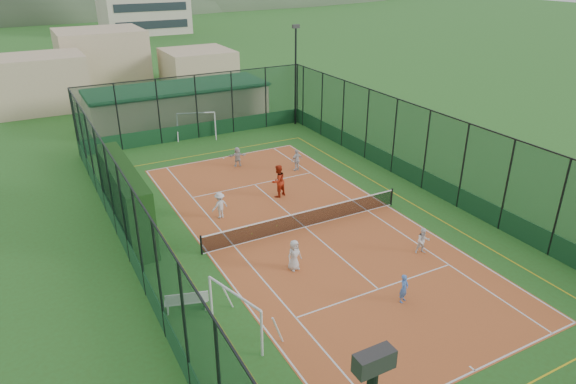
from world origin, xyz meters
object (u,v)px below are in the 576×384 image
child_near_right (423,241)px  coach (278,181)px  child_far_back (237,157)px  white_bench (186,300)px  child_near_mid (404,288)px  futsal_goal_near (235,315)px  child_far_right (297,160)px  clubhouse (178,104)px  child_near_left (294,255)px  child_far_left (220,205)px  futsal_goal_far (196,125)px  floodlight_ne (296,76)px

child_near_right → coach: 9.67m
child_far_back → coach: 5.70m
white_bench → child_near_mid: bearing=-7.9°
coach → futsal_goal_near: bearing=36.6°
child_far_right → child_far_back: bearing=-48.8°
child_near_mid → child_far_right: child_far_right is taller
clubhouse → white_bench: size_ratio=8.84×
child_near_mid → child_far_back: bearing=67.3°
child_near_mid → child_far_back: size_ratio=0.94×
clubhouse → child_far_back: clubhouse is taller
clubhouse → child_near_mid: size_ratio=11.80×
white_bench → child_near_left: bearing=22.7°
child_near_left → child_near_right: bearing=-25.5°
child_near_right → child_far_left: (-7.28, 8.16, 0.08)m
child_far_back → clubhouse: bearing=-75.2°
futsal_goal_far → child_near_left: size_ratio=2.03×
child_far_left → coach: 4.22m
child_near_right → futsal_goal_far: bearing=121.9°
child_near_mid → child_far_back: child_far_back is taller
futsal_goal_far → child_near_right: size_ratio=2.26×
child_far_back → coach: (0.21, -5.69, 0.31)m
child_near_right → child_far_left: size_ratio=0.89×
futsal_goal_far → child_far_back: size_ratio=2.23×
child_near_left → child_far_back: child_near_left is taller
floodlight_ne → child_far_back: 11.23m
futsal_goal_near → child_near_left: bearing=-71.1°
white_bench → futsal_goal_far: size_ratio=0.56×
child_near_right → child_far_back: bearing=125.2°
clubhouse → futsal_goal_far: clubhouse is taller
futsal_goal_far → child_near_left: (-2.42, -20.52, -0.22)m
futsal_goal_far → child_near_right: futsal_goal_far is taller
child_far_right → clubhouse: bearing=-85.9°
futsal_goal_far → child_far_left: futsal_goal_far is taller
futsal_goal_far → child_near_right: 22.54m
floodlight_ne → child_far_right: bearing=-118.4°
floodlight_ne → child_near_left: bearing=-119.1°
futsal_goal_far → clubhouse: bearing=108.6°
coach → floodlight_ne: bearing=-141.8°
floodlight_ne → child_far_right: size_ratio=5.52×
futsal_goal_near → coach: size_ratio=1.53×
white_bench → futsal_goal_near: futsal_goal_near is taller
child_near_left → child_far_left: bearing=89.7°
futsal_goal_near → child_far_right: bearing=-53.7°
white_bench → coach: (8.33, 8.00, 0.52)m
child_near_left → child_far_back: size_ratio=1.10×
futsal_goal_far → child_far_left: bearing=-85.0°
child_near_mid → coach: bearing=66.3°
floodlight_ne → child_near_left: 22.99m
clubhouse → child_near_mid: clubhouse is taller
floodlight_ne → child_far_left: bearing=-132.2°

